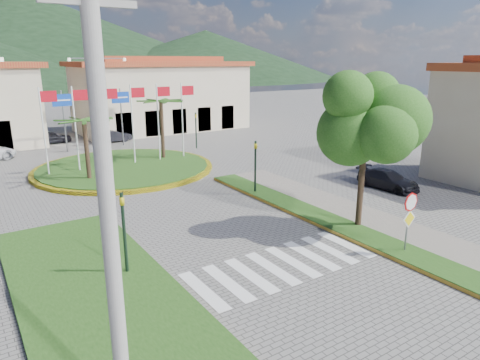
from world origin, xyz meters
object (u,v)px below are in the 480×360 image
roundabout_island (125,167)px  stop_sign (409,213)px  car_dark_a (51,137)px  car_side_right (388,179)px  deciduous_tree (366,119)px  utility_pole (110,233)px  car_dark_b (113,136)px

roundabout_island → stop_sign: 20.69m
car_dark_a → car_side_right: bearing=-158.5°
car_side_right → roundabout_island: bearing=127.3°
roundabout_island → deciduous_tree: (5.50, -17.00, 5.00)m
roundabout_island → car_side_right: bearing=-48.6°
roundabout_island → deciduous_tree: size_ratio=1.87×
car_side_right → car_dark_a: bearing=114.0°
stop_sign → utility_pole: bearing=-171.0°
stop_sign → car_dark_a: bearing=102.4°
stop_sign → car_side_right: (7.10, 6.45, -1.22)m
utility_pole → stop_sign: bearing=9.0°
stop_sign → utility_pole: utility_pole is taller
deciduous_tree → stop_sign: bearing=-101.2°
deciduous_tree → utility_pole: 13.94m
utility_pole → car_side_right: size_ratio=2.29×
deciduous_tree → car_dark_b: size_ratio=1.92×
utility_pole → car_dark_b: bearing=72.9°
utility_pole → car_dark_b: (10.15, 33.03, -3.92)m
roundabout_island → car_dark_b: (2.64, 11.03, 0.41)m
stop_sign → car_side_right: bearing=42.3°
car_dark_a → car_side_right: 30.70m
utility_pole → car_dark_a: bearing=81.9°
deciduous_tree → roundabout_island: bearing=107.9°
car_dark_b → car_side_right: 26.33m
utility_pole → car_dark_b: utility_pole is taller
utility_pole → car_side_right: 21.60m
deciduous_tree → car_dark_a: deciduous_tree is taller
roundabout_island → stop_sign: bearing=-76.3°
deciduous_tree → car_dark_b: deciduous_tree is taller
roundabout_island → utility_pole: utility_pole is taller
stop_sign → car_dark_b: size_ratio=0.75×
stop_sign → deciduous_tree: size_ratio=0.39×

